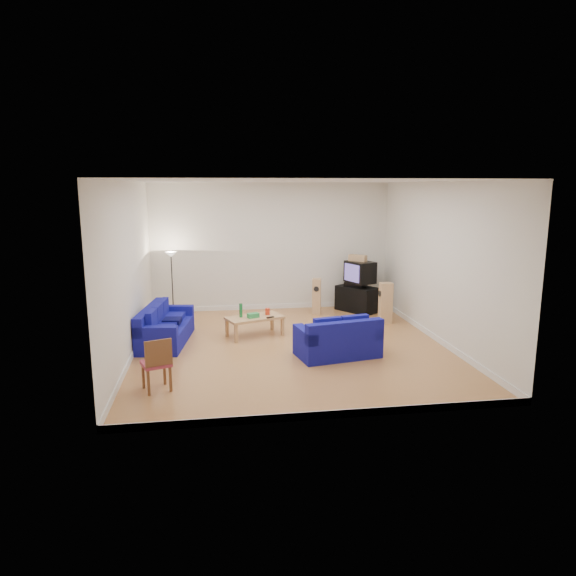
{
  "coord_description": "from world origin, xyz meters",
  "views": [
    {
      "loc": [
        -1.48,
        -9.58,
        3.1
      ],
      "look_at": [
        0.0,
        0.4,
        1.1
      ],
      "focal_mm": 32.0,
      "sensor_mm": 36.0,
      "label": 1
    }
  ],
  "objects": [
    {
      "name": "floor_lamp",
      "position": [
        -2.45,
        2.7,
        1.31
      ],
      "size": [
        0.27,
        0.27,
        1.59
      ],
      "color": "black",
      "rests_on": "ground"
    },
    {
      "name": "speaker_left",
      "position": [
        1.03,
        2.55,
        0.44
      ],
      "size": [
        0.26,
        0.31,
        0.88
      ],
      "rotation": [
        0.0,
        0.0,
        -0.26
      ],
      "color": "tan",
      "rests_on": "ground"
    },
    {
      "name": "remote",
      "position": [
        -0.33,
        0.69,
        0.43
      ],
      "size": [
        0.17,
        0.13,
        0.02
      ],
      "primitive_type": "cube",
      "rotation": [
        0.0,
        0.0,
        0.52
      ],
      "color": "black",
      "rests_on": "coffee_table"
    },
    {
      "name": "room",
      "position": [
        0.0,
        0.0,
        1.54
      ],
      "size": [
        6.01,
        6.51,
        3.21
      ],
      "color": "#975C2E",
      "rests_on": "ground"
    },
    {
      "name": "bottle",
      "position": [
        -0.93,
        0.83,
        0.57
      ],
      "size": [
        0.07,
        0.07,
        0.29
      ],
      "primitive_type": "cylinder",
      "rotation": [
        0.0,
        0.0,
        0.08
      ],
      "color": "#197233",
      "rests_on": "coffee_table"
    },
    {
      "name": "av_receiver",
      "position": [
        2.07,
        2.73,
        0.68
      ],
      "size": [
        0.62,
        0.61,
        0.11
      ],
      "primitive_type": "cube",
      "rotation": [
        0.0,
        0.0,
        -0.71
      ],
      "color": "black",
      "rests_on": "tv_stand"
    },
    {
      "name": "coffee_table",
      "position": [
        -0.64,
        0.83,
        0.37
      ],
      "size": [
        1.29,
        0.95,
        0.42
      ],
      "rotation": [
        0.0,
        0.0,
        0.36
      ],
      "color": "tan",
      "rests_on": "ground"
    },
    {
      "name": "dining_chair",
      "position": [
        -2.37,
        -1.92,
        0.48
      ],
      "size": [
        0.53,
        0.53,
        0.86
      ],
      "rotation": [
        0.0,
        0.0,
        0.35
      ],
      "color": "brown",
      "rests_on": "ground"
    },
    {
      "name": "speaker_right",
      "position": [
        2.43,
        1.46,
        0.47
      ],
      "size": [
        0.29,
        0.22,
        0.94
      ],
      "rotation": [
        0.0,
        0.0,
        -1.57
      ],
      "color": "tan",
      "rests_on": "ground"
    },
    {
      "name": "red_canister",
      "position": [
        -0.36,
        0.95,
        0.49
      ],
      "size": [
        0.13,
        0.13,
        0.14
      ],
      "primitive_type": "cylinder",
      "rotation": [
        0.0,
        0.0,
        0.39
      ],
      "color": "red",
      "rests_on": "coffee_table"
    },
    {
      "name": "tv_stand",
      "position": [
        2.11,
        2.67,
        0.31
      ],
      "size": [
        1.06,
        1.17,
        0.63
      ],
      "primitive_type": "cube",
      "rotation": [
        0.0,
        0.0,
        -0.95
      ],
      "color": "black",
      "rests_on": "ground"
    },
    {
      "name": "tissue_box",
      "position": [
        -0.68,
        0.75,
        0.47
      ],
      "size": [
        0.27,
        0.21,
        0.1
      ],
      "primitive_type": "cube",
      "rotation": [
        0.0,
        0.0,
        0.39
      ],
      "color": "green",
      "rests_on": "coffee_table"
    },
    {
      "name": "sofa_loveseat",
      "position": [
        0.78,
        -0.72,
        0.28
      ],
      "size": [
        1.6,
        1.08,
        0.74
      ],
      "rotation": [
        0.0,
        0.0,
        0.19
      ],
      "color": "navy",
      "rests_on": "ground"
    },
    {
      "name": "sofa_three_seat",
      "position": [
        -2.5,
        0.66,
        0.27
      ],
      "size": [
        1.07,
        1.98,
        0.73
      ],
      "rotation": [
        0.0,
        0.0,
        -1.71
      ],
      "color": "navy",
      "rests_on": "ground"
    },
    {
      "name": "centre_speaker",
      "position": [
        2.1,
        2.71,
        1.35
      ],
      "size": [
        0.45,
        0.43,
        0.15
      ],
      "primitive_type": "cube",
      "rotation": [
        0.0,
        0.0,
        -0.74
      ],
      "color": "tan",
      "rests_on": "television"
    },
    {
      "name": "television",
      "position": [
        2.15,
        2.64,
        1.01
      ],
      "size": [
        0.74,
        0.83,
        0.53
      ],
      "rotation": [
        0.0,
        0.0,
        -1.17
      ],
      "color": "black",
      "rests_on": "av_receiver"
    }
  ]
}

